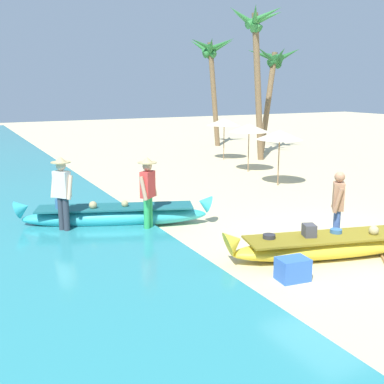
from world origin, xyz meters
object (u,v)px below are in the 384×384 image
at_px(cooler_box, 293,269).
at_px(person_tourist_customer, 338,204).
at_px(palm_tree_mid_cluster, 273,66).
at_px(person_vendor_hatted, 148,189).
at_px(boat_yellow_foreground, 331,245).
at_px(boat_cyan_midground, 116,215).
at_px(palm_tree_tall_inland, 256,39).
at_px(person_vendor_assistant, 62,190).
at_px(palm_tree_leaning_seaward, 212,59).

bearing_deg(cooler_box, person_tourist_customer, 34.46).
height_order(person_tourist_customer, palm_tree_mid_cluster, palm_tree_mid_cluster).
distance_m(person_vendor_hatted, person_tourist_customer, 4.24).
distance_m(boat_yellow_foreground, boat_cyan_midground, 5.11).
xyz_separation_m(boat_cyan_midground, person_vendor_hatted, (0.55, -0.76, 0.75)).
relative_size(boat_cyan_midground, person_vendor_hatted, 2.60).
bearing_deg(cooler_box, palm_tree_mid_cluster, 61.33).
relative_size(palm_tree_tall_inland, palm_tree_mid_cluster, 1.27).
height_order(person_vendor_hatted, cooler_box, person_vendor_hatted).
relative_size(boat_yellow_foreground, person_tourist_customer, 2.79).
bearing_deg(boat_cyan_midground, palm_tree_mid_cluster, 38.77).
bearing_deg(person_tourist_customer, cooler_box, -151.91).
height_order(boat_yellow_foreground, palm_tree_tall_inland, palm_tree_tall_inland).
bearing_deg(palm_tree_mid_cluster, boat_yellow_foreground, -121.96).
xyz_separation_m(boat_yellow_foreground, person_vendor_hatted, (-2.60, 3.25, 0.77)).
distance_m(person_tourist_customer, palm_tree_mid_cluster, 15.07).
height_order(boat_cyan_midground, person_vendor_hatted, person_vendor_hatted).
relative_size(person_vendor_hatted, cooler_box, 3.28).
relative_size(boat_yellow_foreground, person_vendor_assistant, 2.46).
bearing_deg(cooler_box, person_vendor_hatted, 113.64).
distance_m(person_vendor_assistant, palm_tree_tall_inland, 13.22).
height_order(boat_cyan_midground, cooler_box, boat_cyan_midground).
relative_size(boat_cyan_midground, person_vendor_assistant, 2.54).
height_order(person_vendor_assistant, palm_tree_mid_cluster, palm_tree_mid_cluster).
bearing_deg(person_tourist_customer, person_vendor_hatted, 140.20).
distance_m(boat_yellow_foreground, cooler_box, 1.52).
distance_m(palm_tree_tall_inland, palm_tree_mid_cluster, 3.26).
distance_m(person_vendor_hatted, cooler_box, 4.08).
xyz_separation_m(person_vendor_hatted, palm_tree_tall_inland, (8.39, 7.92, 4.36)).
relative_size(person_vendor_assistant, cooler_box, 3.35).
relative_size(person_vendor_hatted, palm_tree_tall_inland, 0.26).
relative_size(person_vendor_hatted, palm_tree_leaning_seaward, 0.30).
height_order(boat_yellow_foreground, person_vendor_assistant, person_vendor_assistant).
bearing_deg(palm_tree_tall_inland, boat_yellow_foreground, -117.41).
bearing_deg(palm_tree_leaning_seaward, person_vendor_hatted, -124.72).
relative_size(person_tourist_customer, palm_tree_mid_cluster, 0.30).
height_order(person_tourist_customer, cooler_box, person_tourist_customer).
xyz_separation_m(person_tourist_customer, palm_tree_leaning_seaward, (5.99, 16.05, 3.90)).
bearing_deg(person_vendor_hatted, palm_tree_tall_inland, 43.34).
distance_m(person_tourist_customer, palm_tree_leaning_seaward, 17.57).
xyz_separation_m(boat_yellow_foreground, cooler_box, (-1.41, -0.57, -0.05)).
bearing_deg(palm_tree_mid_cluster, person_vendor_assistant, -143.94).
height_order(person_tourist_customer, palm_tree_tall_inland, palm_tree_tall_inland).
bearing_deg(boat_cyan_midground, cooler_box, -69.19).
bearing_deg(palm_tree_mid_cluster, palm_tree_leaning_seaward, 114.09).
bearing_deg(palm_tree_leaning_seaward, person_tourist_customer, -110.45).
bearing_deg(palm_tree_tall_inland, palm_tree_mid_cluster, 39.20).
distance_m(palm_tree_tall_inland, cooler_box, 14.71).
relative_size(person_tourist_customer, palm_tree_tall_inland, 0.24).
bearing_deg(palm_tree_mid_cluster, boat_cyan_midground, -141.23).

